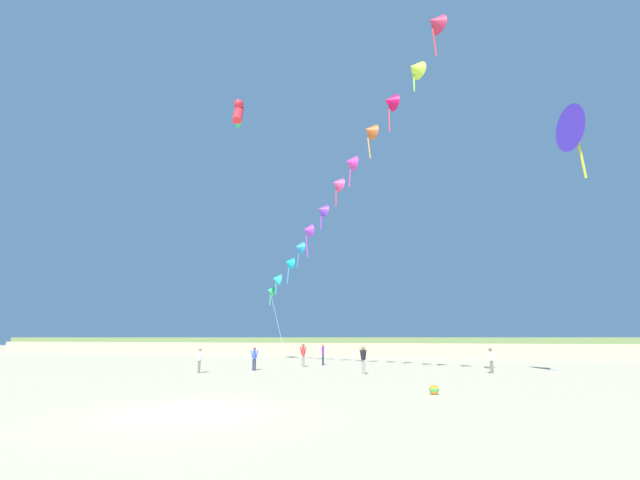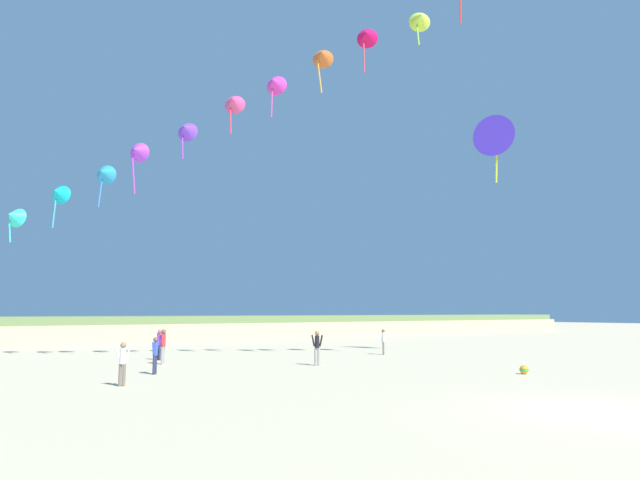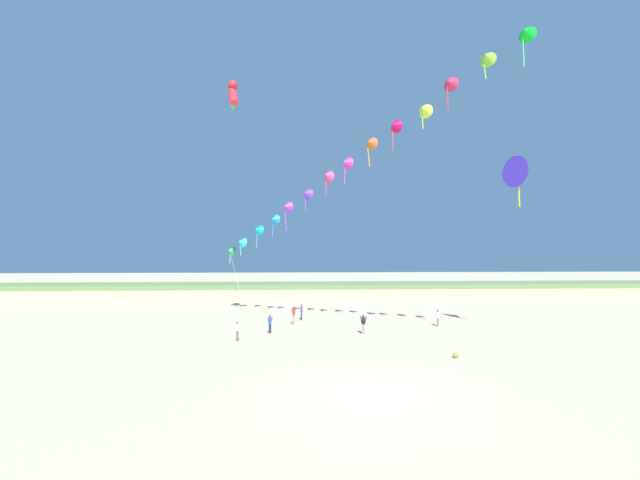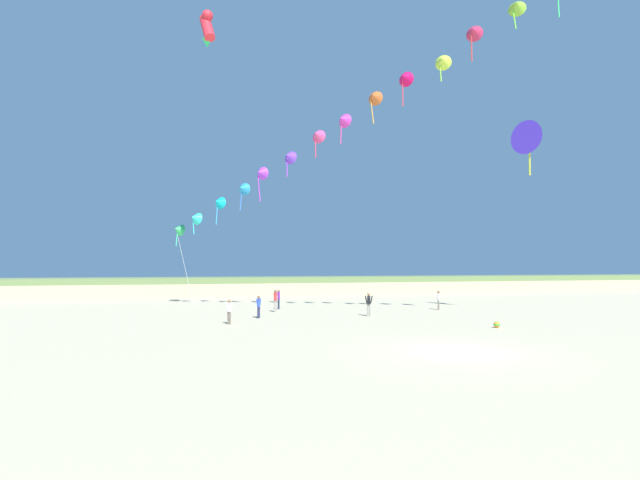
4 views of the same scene
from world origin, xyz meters
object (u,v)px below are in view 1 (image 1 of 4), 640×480
object	(u,v)px
person_far_right	(303,354)
large_kite_low_lead	(238,113)
person_far_center	(363,358)
person_far_left	(254,357)
person_near_left	(491,359)
person_mid_center	(323,353)
large_kite_mid_trail	(577,128)
beach_ball	(434,390)
person_near_right	(200,359)

from	to	relation	value
person_far_right	large_kite_low_lead	world-z (taller)	large_kite_low_lead
person_far_center	large_kite_low_lead	bearing A→B (deg)	164.11
person_far_right	person_far_left	bearing A→B (deg)	-114.99
person_near_left	person_mid_center	size ratio (longest dim) A/B	0.93
large_kite_mid_trail	beach_ball	distance (m)	16.44
person_near_left	person_near_right	distance (m)	17.95
large_kite_low_lead	beach_ball	distance (m)	28.15
person_far_right	person_near_right	bearing A→B (deg)	-120.39
person_far_center	person_mid_center	bearing A→B (deg)	123.79
person_near_right	person_far_center	world-z (taller)	person_far_center
person_far_left	person_far_center	xyz separation A→B (m)	(7.61, -0.80, 0.08)
person_far_left	beach_ball	distance (m)	15.10
person_mid_center	person_near_left	bearing A→B (deg)	-18.74
person_near_right	person_mid_center	distance (m)	10.76
person_far_right	person_far_center	bearing A→B (deg)	-40.84
person_far_center	large_kite_mid_trail	size ratio (longest dim) A/B	0.40
large_kite_mid_trail	beach_ball	xyz separation A→B (m)	(-7.76, -6.58, -12.92)
person_mid_center	person_far_right	size ratio (longest dim) A/B	0.95
beach_ball	large_kite_mid_trail	bearing A→B (deg)	40.27
large_kite_low_lead	beach_ball	bearing A→B (deg)	-35.58
person_near_right	person_far_center	bearing A→B (deg)	12.53
person_far_center	person_near_left	bearing A→B (deg)	24.14
person_far_center	large_kite_low_lead	size ratio (longest dim) A/B	0.60
beach_ball	person_far_center	bearing A→B (deg)	119.69
person_far_left	large_kite_low_lead	distance (m)	20.26
person_near_right	person_far_left	distance (m)	3.74
person_far_right	person_far_center	world-z (taller)	person_far_right
person_far_center	beach_ball	xyz separation A→B (m)	(4.60, -8.06, -0.77)
person_far_left	beach_ball	xyz separation A→B (m)	(12.21, -8.86, -0.69)
person_mid_center	large_kite_mid_trail	bearing A→B (deg)	-27.15
person_far_left	beach_ball	bearing A→B (deg)	-35.98
person_far_left	large_kite_mid_trail	size ratio (longest dim) A/B	0.37
person_near_right	beach_ball	size ratio (longest dim) A/B	4.13
person_far_left	large_kite_low_lead	world-z (taller)	large_kite_low_lead
person_near_right	large_kite_mid_trail	distance (m)	25.37
large_kite_mid_trail	beach_ball	bearing A→B (deg)	-139.73
person_mid_center	person_near_right	bearing A→B (deg)	-117.16
large_kite_low_lead	large_kite_mid_trail	distance (m)	25.07
person_near_left	person_far_center	size ratio (longest dim) A/B	0.91
person_far_center	large_kite_low_lead	world-z (taller)	large_kite_low_lead
person_near_left	person_far_left	bearing A→B (deg)	-170.63
person_mid_center	person_far_right	bearing A→B (deg)	-106.77
person_far_left	beach_ball	world-z (taller)	person_far_left
person_near_left	beach_ball	bearing A→B (deg)	-103.20
person_far_right	beach_ball	world-z (taller)	person_far_right
person_far_left	person_far_center	bearing A→B (deg)	-5.98
person_mid_center	person_far_right	distance (m)	2.58
large_kite_low_lead	large_kite_mid_trail	xyz separation A→B (m)	(23.44, -4.64, -7.59)
person_mid_center	person_far_center	xyz separation A→B (m)	(4.94, -7.39, 0.02)
person_near_left	large_kite_low_lead	bearing A→B (deg)	-179.70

